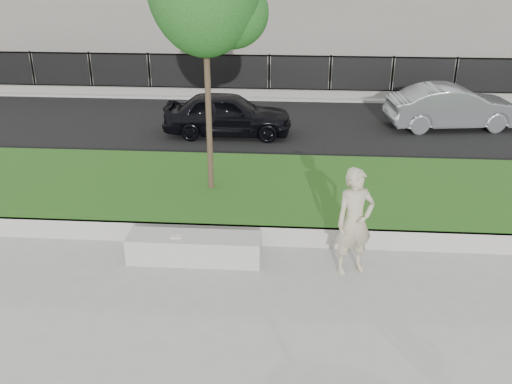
# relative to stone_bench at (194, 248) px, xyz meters

# --- Properties ---
(ground) EXTENTS (90.00, 90.00, 0.00)m
(ground) POSITION_rel_stone_bench_xyz_m (1.36, -0.40, -0.25)
(ground) COLOR gray
(ground) RESTS_ON ground
(grass_bank) EXTENTS (34.00, 4.00, 0.40)m
(grass_bank) POSITION_rel_stone_bench_xyz_m (1.36, 2.60, -0.05)
(grass_bank) COLOR #0D360F
(grass_bank) RESTS_ON ground
(grass_kerb) EXTENTS (34.00, 0.08, 0.40)m
(grass_kerb) POSITION_rel_stone_bench_xyz_m (1.36, 0.64, -0.05)
(grass_kerb) COLOR #A29F97
(grass_kerb) RESTS_ON ground
(street) EXTENTS (34.00, 7.00, 0.04)m
(street) POSITION_rel_stone_bench_xyz_m (1.36, 8.10, -0.23)
(street) COLOR black
(street) RESTS_ON ground
(far_pavement) EXTENTS (34.00, 3.00, 0.12)m
(far_pavement) POSITION_rel_stone_bench_xyz_m (1.36, 12.60, -0.19)
(far_pavement) COLOR gray
(far_pavement) RESTS_ON ground
(iron_fence) EXTENTS (32.00, 0.30, 1.50)m
(iron_fence) POSITION_rel_stone_bench_xyz_m (1.36, 11.60, 0.30)
(iron_fence) COLOR slate
(iron_fence) RESTS_ON far_pavement
(stone_bench) EXTENTS (2.41, 0.60, 0.49)m
(stone_bench) POSITION_rel_stone_bench_xyz_m (0.00, 0.00, 0.00)
(stone_bench) COLOR #A29F97
(stone_bench) RESTS_ON ground
(man) EXTENTS (0.82, 0.69, 1.92)m
(man) POSITION_rel_stone_bench_xyz_m (2.82, -0.15, 0.72)
(man) COLOR tan
(man) RESTS_ON ground
(book) EXTENTS (0.22, 0.17, 0.02)m
(book) POSITION_rel_stone_bench_xyz_m (-0.31, -0.06, 0.26)
(book) COLOR beige
(book) RESTS_ON stone_bench
(car_dark) EXTENTS (3.75, 1.53, 1.27)m
(car_dark) POSITION_rel_stone_bench_xyz_m (-0.23, 7.20, 0.43)
(car_dark) COLOR black
(car_dark) RESTS_ON street
(car_silver) EXTENTS (4.12, 1.93, 1.31)m
(car_silver) POSITION_rel_stone_bench_xyz_m (6.54, 8.38, 0.45)
(car_silver) COLOR gray
(car_silver) RESTS_ON street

